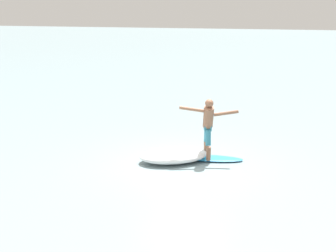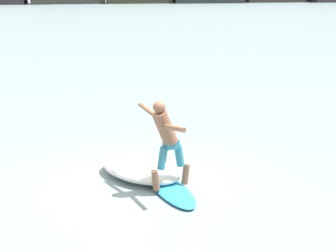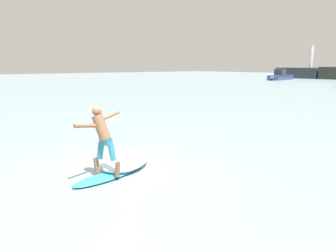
% 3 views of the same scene
% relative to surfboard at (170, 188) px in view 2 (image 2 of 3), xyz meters
% --- Properties ---
extents(ground_plane, '(200.00, 200.00, 0.00)m').
position_rel_surfboard_xyz_m(ground_plane, '(-0.52, 0.46, -0.05)').
color(ground_plane, '#7F989E').
extents(surfboard, '(1.01, 2.24, 0.22)m').
position_rel_surfboard_xyz_m(surfboard, '(0.00, 0.00, 0.00)').
color(surfboard, '#2D97C9').
rests_on(surfboard, ground).
extents(surfer, '(0.96, 1.54, 1.71)m').
position_rel_surfboard_xyz_m(surfer, '(-0.09, -0.08, 1.05)').
color(surfer, brown).
rests_on(surfer, surfboard).
extents(wave_foam_at_tail, '(2.12, 2.27, 0.36)m').
position_rel_surfboard_xyz_m(wave_foam_at_tail, '(-0.49, 0.79, 0.14)').
color(wave_foam_at_tail, white).
rests_on(wave_foam_at_tail, ground).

